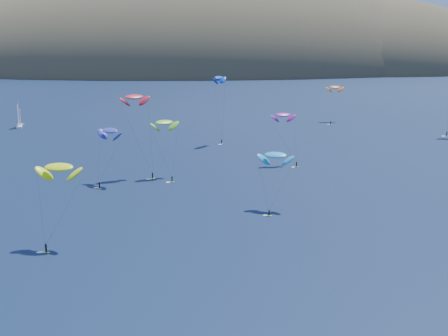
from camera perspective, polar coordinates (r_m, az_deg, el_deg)
island at (r=647.81m, az=-0.36°, el=8.33°), size 730.00×300.00×210.00m
sailboat at (r=296.88m, az=-18.19°, el=3.74°), size 9.96×8.53×12.07m
kitesurfer_2 at (r=138.15m, az=-14.87°, el=0.06°), size 10.33×9.83×19.64m
kitesurfer_3 at (r=193.85m, az=-5.47°, el=4.17°), size 9.68×13.31×19.14m
kitesurfer_4 at (r=244.71m, az=-0.45°, el=8.25°), size 7.69×9.19×27.77m
kitesurfer_5 at (r=160.67m, az=4.74°, el=1.19°), size 9.86×11.73×16.29m
kitesurfer_6 at (r=210.19m, az=5.42°, el=4.86°), size 8.76×9.08×18.80m
kitesurfer_9 at (r=194.72m, az=-8.19°, el=6.45°), size 11.01×10.89×27.02m
kitesurfer_10 at (r=187.88m, az=-10.41°, el=3.38°), size 9.84×13.48×18.23m
kitesurfer_11 at (r=303.78m, az=10.11°, el=7.29°), size 8.98×13.99×18.36m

